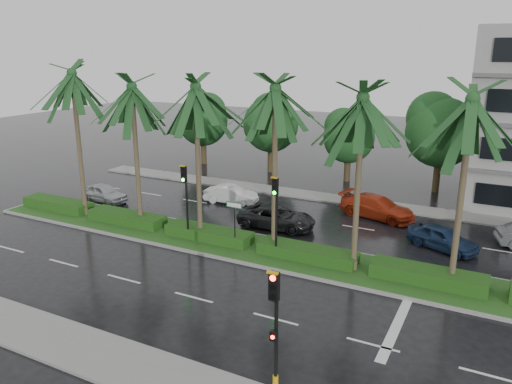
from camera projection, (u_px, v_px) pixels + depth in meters
The scene contains 17 objects.
ground at pixel (247, 257), 26.33m from camera, with size 120.00×120.00×0.00m, color black.
near_sidewalk at pixel (111, 359), 17.60m from camera, with size 40.00×2.40×0.12m, color gray.
far_sidewalk at pixel (324, 197), 36.56m from camera, with size 40.00×2.00×0.12m, color gray.
median at pixel (256, 249), 27.16m from camera, with size 36.00×4.00×0.15m.
hedge at pixel (256, 243), 27.06m from camera, with size 35.20×1.40×0.60m.
lane_markings at pixel (297, 271), 24.63m from camera, with size 34.00×13.06×0.01m.
palm_row at pixel (234, 101), 25.50m from camera, with size 26.30×4.20×9.81m.
signal_near at pixel (275, 329), 14.98m from camera, with size 0.34×0.45×4.36m.
signal_median_left at pixel (185, 191), 27.50m from camera, with size 0.34×0.42×4.36m.
signal_median_right at pixel (276, 205), 25.09m from camera, with size 0.34×0.42×4.36m.
street_sign at pixel (234, 213), 26.58m from camera, with size 0.95×0.09×2.60m.
bg_trees at pixel (350, 128), 40.11m from camera, with size 32.50×5.22×7.54m.
car_silver at pixel (104, 193), 35.58m from camera, with size 3.74×1.50×1.27m, color #B0B4B8.
car_white at pixel (231, 194), 35.28m from camera, with size 3.80×1.32×1.25m, color silver.
car_darkgrey at pixel (277, 217), 30.44m from camera, with size 4.75×2.19×1.32m, color black.
car_red at pixel (377, 207), 32.23m from camera, with size 4.95×2.01×1.44m, color #A62C12.
car_blue at pixel (443, 238), 27.17m from camera, with size 3.87×1.56×1.32m, color #192C4C.
Camera 1 is at (11.53, -21.42, 10.66)m, focal length 35.00 mm.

